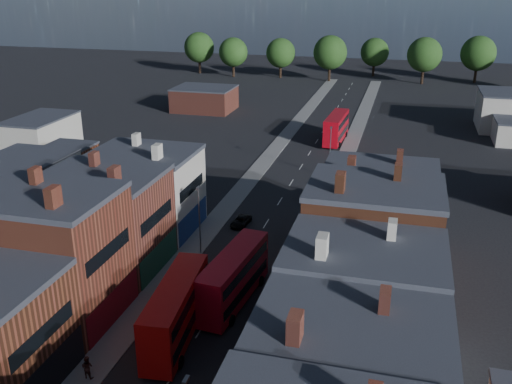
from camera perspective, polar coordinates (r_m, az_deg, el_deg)
The scene contains 11 objects.
pavement_west at distance 83.51m, azimuth -1.65°, elevation 0.02°, with size 3.00×200.00×0.12m, color gray.
pavement_east at distance 80.98m, azimuth 7.20°, elevation -0.83°, with size 3.00×200.00×0.12m, color gray.
lamp_post_2 at distance 63.82m, azimuth -5.69°, elevation -2.36°, with size 0.25×0.70×8.12m.
lamp_post_3 at distance 89.02m, azimuth 7.43°, elevation 4.33°, with size 0.25×0.70×8.12m.
bus_0 at distance 50.43m, azimuth -8.00°, elevation -11.63°, with size 4.00×12.37×5.25m.
bus_1 at distance 55.13m, azimuth -2.25°, elevation -8.46°, with size 3.92×12.11×5.13m.
bus_2 at distance 109.56m, azimuth 8.02°, elevation 6.42°, with size 3.51×12.22×5.23m.
car_2 at distance 72.44m, azimuth -1.53°, elevation -2.93°, with size 1.83×3.96×1.10m, color black.
car_3 at distance 81.29m, azimuth 5.34°, elevation -0.25°, with size 1.71×4.20×1.22m, color white.
ped_1 at distance 48.43m, azimuth -16.52°, elevation -16.43°, with size 0.94×0.52×1.94m, color #45221B.
ped_3 at distance 46.20m, azimuth -1.46°, elevation -17.58°, with size 1.07×0.49×1.82m, color #5F5B51.
Camera 1 is at (15.99, -24.74, 29.74)m, focal length 40.00 mm.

